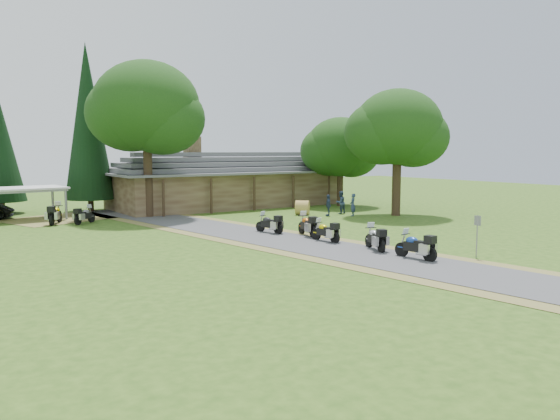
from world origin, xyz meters
TOP-DOWN VIEW (x-y plane):
  - ground at (0.00, 0.00)m, footprint 120.00×120.00m
  - driveway at (-0.50, 4.00)m, footprint 51.95×51.95m
  - lodge at (6.00, 24.00)m, footprint 21.40×9.40m
  - carport at (-10.97, 23.46)m, footprint 5.74×4.10m
  - motorcycle_row_a at (1.36, -2.22)m, footprint 0.84×2.03m
  - motorcycle_row_b at (1.45, 0.51)m, footprint 1.25×2.02m
  - motorcycle_row_c at (1.00, 3.90)m, footprint 0.79×1.88m
  - motorcycle_row_d at (1.43, 6.12)m, footprint 1.08×2.12m
  - motorcycle_row_e at (0.16, 8.26)m, footprint 1.05×1.95m
  - motorcycle_carport_a at (-9.61, 19.91)m, footprint 1.65×2.22m
  - motorcycle_carport_b at (-7.93, 18.96)m, footprint 1.81×1.61m
  - person_a at (10.18, 11.97)m, footprint 0.71×0.67m
  - person_b at (10.49, 13.75)m, footprint 0.63×0.47m
  - person_c at (8.74, 13.14)m, footprint 0.64×0.67m
  - hay_bale at (7.48, 14.77)m, footprint 1.51×1.51m
  - sign_post at (3.92, -3.62)m, footprint 0.36×0.06m
  - oak_lodge_left at (-2.90, 20.16)m, footprint 7.85×7.85m
  - oak_lodge_right at (14.44, 18.47)m, footprint 6.25×6.25m
  - oak_driveway at (13.20, 10.40)m, footprint 6.76×6.76m
  - cedar_near at (-5.51, 26.35)m, footprint 3.93×3.93m

SIDE VIEW (x-z plane):
  - ground at x=0.00m, z-range 0.00..0.00m
  - driveway at x=-0.50m, z-range 0.00..0.00m
  - hay_bale at x=7.48m, z-range 0.00..1.12m
  - motorcycle_row_c at x=1.00m, z-range 0.00..1.25m
  - motorcycle_carport_b at x=-7.93m, z-range 0.00..1.26m
  - motorcycle_row_e at x=0.16m, z-range 0.00..1.27m
  - motorcycle_row_b at x=1.45m, z-range 0.00..1.32m
  - motorcycle_row_a at x=1.36m, z-range 0.00..1.36m
  - motorcycle_row_d at x=1.43m, z-range 0.00..1.39m
  - motorcycle_carport_a at x=-9.61m, z-range 0.00..1.47m
  - person_c at x=8.74m, z-range 0.00..1.92m
  - sign_post at x=3.92m, z-range 0.00..2.01m
  - person_a at x=10.18m, z-range 0.00..2.02m
  - person_b at x=10.49m, z-range 0.00..2.10m
  - carport at x=-10.97m, z-range 0.00..2.35m
  - lodge at x=6.00m, z-range 0.00..4.90m
  - oak_lodge_right at x=14.44m, z-range 0.00..8.55m
  - oak_driveway at x=13.20m, z-range 0.00..10.91m
  - oak_lodge_left at x=-2.90m, z-range 0.00..13.31m
  - cedar_near at x=-5.51m, z-range 0.00..13.61m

